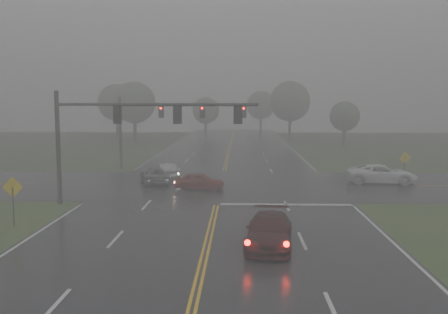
{
  "coord_description": "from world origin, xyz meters",
  "views": [
    {
      "loc": [
        1.53,
        -17.35,
        6.65
      ],
      "look_at": [
        0.43,
        16.0,
        2.92
      ],
      "focal_mm": 40.0,
      "sensor_mm": 36.0,
      "label": 1
    }
  ],
  "objects_px": {
    "pickup_white": "(381,184)",
    "signal_gantry_far": "(163,118)",
    "car_grey": "(155,183)",
    "sedan_red": "(200,190)",
    "signal_gantry_near": "(119,125)",
    "sedan_maroon": "(269,247)",
    "sedan_silver": "(167,178)"
  },
  "relations": [
    {
      "from": "pickup_white",
      "to": "sedan_red",
      "type": "bearing_deg",
      "value": 108.82
    },
    {
      "from": "car_grey",
      "to": "signal_gantry_near",
      "type": "xyz_separation_m",
      "value": [
        -0.81,
        -8.33,
        5.14
      ]
    },
    {
      "from": "car_grey",
      "to": "signal_gantry_far",
      "type": "bearing_deg",
      "value": -102.24
    },
    {
      "from": "sedan_red",
      "to": "signal_gantry_near",
      "type": "xyz_separation_m",
      "value": [
        -4.66,
        -5.62,
        5.14
      ]
    },
    {
      "from": "sedan_silver",
      "to": "pickup_white",
      "type": "bearing_deg",
      "value": 156.56
    },
    {
      "from": "sedan_red",
      "to": "pickup_white",
      "type": "xyz_separation_m",
      "value": [
        14.58,
        3.27,
        0.0
      ]
    },
    {
      "from": "sedan_red",
      "to": "car_grey",
      "type": "relative_size",
      "value": 0.82
    },
    {
      "from": "car_grey",
      "to": "signal_gantry_near",
      "type": "distance_m",
      "value": 9.82
    },
    {
      "from": "signal_gantry_far",
      "to": "pickup_white",
      "type": "bearing_deg",
      "value": -22.41
    },
    {
      "from": "car_grey",
      "to": "signal_gantry_far",
      "type": "xyz_separation_m",
      "value": [
        -0.57,
        8.4,
        5.01
      ]
    },
    {
      "from": "pickup_white",
      "to": "signal_gantry_far",
      "type": "distance_m",
      "value": 21.15
    },
    {
      "from": "sedan_red",
      "to": "sedan_silver",
      "type": "distance_m",
      "value": 6.27
    },
    {
      "from": "signal_gantry_near",
      "to": "signal_gantry_far",
      "type": "xyz_separation_m",
      "value": [
        0.24,
        16.73,
        -0.14
      ]
    },
    {
      "from": "sedan_red",
      "to": "signal_gantry_near",
      "type": "bearing_deg",
      "value": 145.87
    },
    {
      "from": "sedan_maroon",
      "to": "car_grey",
      "type": "relative_size",
      "value": 1.1
    },
    {
      "from": "sedan_maroon",
      "to": "signal_gantry_near",
      "type": "bearing_deg",
      "value": 140.34
    },
    {
      "from": "sedan_red",
      "to": "sedan_silver",
      "type": "relative_size",
      "value": 0.94
    },
    {
      "from": "sedan_red",
      "to": "signal_gantry_far",
      "type": "relative_size",
      "value": 0.28
    },
    {
      "from": "pickup_white",
      "to": "signal_gantry_near",
      "type": "xyz_separation_m",
      "value": [
        -19.24,
        -8.89,
        5.14
      ]
    },
    {
      "from": "signal_gantry_near",
      "to": "signal_gantry_far",
      "type": "bearing_deg",
      "value": 89.18
    },
    {
      "from": "sedan_silver",
      "to": "signal_gantry_far",
      "type": "xyz_separation_m",
      "value": [
        -1.12,
        5.77,
        5.01
      ]
    },
    {
      "from": "sedan_maroon",
      "to": "signal_gantry_far",
      "type": "height_order",
      "value": "signal_gantry_far"
    },
    {
      "from": "pickup_white",
      "to": "car_grey",
      "type": "bearing_deg",
      "value": 97.93
    },
    {
      "from": "car_grey",
      "to": "signal_gantry_near",
      "type": "height_order",
      "value": "signal_gantry_near"
    },
    {
      "from": "signal_gantry_far",
      "to": "sedan_red",
      "type": "bearing_deg",
      "value": -68.29
    },
    {
      "from": "sedan_red",
      "to": "signal_gantry_near",
      "type": "distance_m",
      "value": 8.93
    },
    {
      "from": "sedan_silver",
      "to": "signal_gantry_near",
      "type": "xyz_separation_m",
      "value": [
        -1.36,
        -10.96,
        5.14
      ]
    },
    {
      "from": "sedan_silver",
      "to": "pickup_white",
      "type": "xyz_separation_m",
      "value": [
        17.88,
        -2.06,
        0.0
      ]
    },
    {
      "from": "sedan_red",
      "to": "pickup_white",
      "type": "bearing_deg",
      "value": -71.83
    },
    {
      "from": "sedan_silver",
      "to": "signal_gantry_far",
      "type": "height_order",
      "value": "signal_gantry_far"
    },
    {
      "from": "car_grey",
      "to": "signal_gantry_far",
      "type": "distance_m",
      "value": 9.8
    },
    {
      "from": "pickup_white",
      "to": "signal_gantry_near",
      "type": "bearing_deg",
      "value": 120.98
    }
  ]
}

